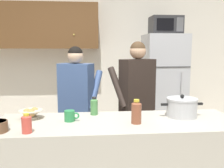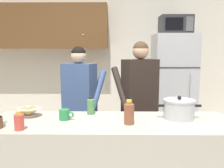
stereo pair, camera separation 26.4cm
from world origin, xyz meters
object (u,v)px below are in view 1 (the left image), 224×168
at_px(microwave, 166,26).
at_px(bottle_near_edge, 94,106).
at_px(refrigerator, 163,89).
at_px(person_near_pot, 77,96).
at_px(person_by_sink, 137,93).
at_px(bread_bowl, 31,113).
at_px(cooking_pot, 182,107).
at_px(bottle_mid_counter, 27,123).
at_px(coffee_mug, 70,116).
at_px(bottle_far_corner, 136,112).

xyz_separation_m(microwave, bottle_near_edge, (-1.17, -1.59, -0.91)).
relative_size(refrigerator, person_near_pot, 1.13).
xyz_separation_m(microwave, person_by_sink, (-0.64, -0.99, -0.90)).
bearing_deg(person_near_pot, bread_bowl, -115.84).
bearing_deg(cooking_pot, microwave, 78.35).
bearing_deg(bottle_near_edge, cooking_pot, -9.92).
bearing_deg(bread_bowl, bottle_mid_counter, -81.41).
bearing_deg(person_near_pot, coffee_mug, -90.77).
distance_m(refrigerator, microwave, 1.03).
distance_m(microwave, person_near_pot, 1.91).
relative_size(person_by_sink, coffee_mug, 12.48).
bearing_deg(bottle_mid_counter, bottle_far_corner, 10.72).
xyz_separation_m(microwave, cooking_pot, (-0.36, -1.73, -0.91)).
relative_size(cooking_pot, coffee_mug, 3.01).
distance_m(cooking_pot, bottle_far_corner, 0.49).
xyz_separation_m(person_by_sink, cooking_pot, (0.28, -0.75, -0.01)).
relative_size(person_near_pot, bread_bowl, 7.45).
distance_m(refrigerator, bottle_mid_counter, 2.68).
bearing_deg(bottle_far_corner, microwave, 66.78).
bearing_deg(bottle_near_edge, microwave, 53.76).
bearing_deg(cooking_pot, person_near_pot, 141.66).
bearing_deg(bread_bowl, person_near_pot, 64.16).
relative_size(microwave, person_by_sink, 0.29).
distance_m(person_by_sink, bottle_far_corner, 0.93).
bearing_deg(bottle_mid_counter, cooking_pot, 14.15).
bearing_deg(bottle_far_corner, bottle_mid_counter, -169.28).
height_order(coffee_mug, bottle_near_edge, bottle_near_edge).
height_order(bread_bowl, bottle_far_corner, bottle_far_corner).
bearing_deg(bottle_near_edge, bottle_far_corner, -41.64).
height_order(refrigerator, bread_bowl, refrigerator).
relative_size(microwave, cooking_pot, 1.22).
xyz_separation_m(cooking_pot, bottle_mid_counter, (-1.32, -0.33, -0.01)).
distance_m(bottle_near_edge, bottle_mid_counter, 0.70).
distance_m(person_by_sink, bottle_mid_counter, 1.50).
height_order(bread_bowl, bottle_mid_counter, bottle_mid_counter).
height_order(person_by_sink, bread_bowl, person_by_sink).
relative_size(bread_bowl, bottle_far_corner, 1.03).
xyz_separation_m(cooking_pot, coffee_mug, (-1.02, -0.06, -0.04)).
relative_size(microwave, bottle_near_edge, 2.77).
distance_m(bottle_mid_counter, bottle_far_corner, 0.88).
relative_size(microwave, bread_bowl, 2.27).
xyz_separation_m(person_near_pot, bottle_far_corner, (0.55, -0.97, 0.05)).
height_order(person_near_pot, bread_bowl, person_near_pot).
distance_m(coffee_mug, bottle_far_corner, 0.58).
xyz_separation_m(refrigerator, bottle_near_edge, (-1.17, -1.61, 0.12)).
bearing_deg(refrigerator, coffee_mug, -127.32).
bearing_deg(person_near_pot, bottle_mid_counter, -105.20).
bearing_deg(microwave, bottle_mid_counter, -129.06).
height_order(microwave, bottle_mid_counter, microwave).
distance_m(microwave, bottle_far_corner, 2.26).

